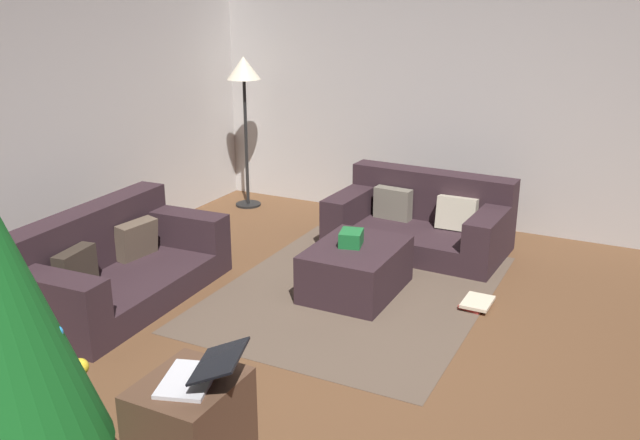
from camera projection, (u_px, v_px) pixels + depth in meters
name	position (u px, v px, depth m)	size (l,w,h in m)	color
ground_plane	(375.00, 368.00, 4.38)	(6.40, 6.40, 0.00)	brown
rear_partition	(5.00, 126.00, 5.31)	(6.40, 0.12, 2.60)	#BCB7B2
corner_partition	(502.00, 99.00, 6.63)	(0.12, 6.40, 2.60)	#B5B0AB
couch_left	(112.00, 266.00, 5.32)	(1.78, 0.97, 0.69)	#2D1E23
couch_right	(422.00, 220.00, 6.40)	(0.98, 1.62, 0.68)	#2D1E23
ottoman	(356.00, 269.00, 5.44)	(0.88, 0.65, 0.39)	#2D1E23
gift_box	(351.00, 238.00, 5.38)	(0.21, 0.17, 0.12)	#19662D
tv_remote	(351.00, 244.00, 5.39)	(0.05, 0.16, 0.02)	black
side_table	(191.00, 428.00, 3.35)	(0.52, 0.44, 0.52)	#4C3323
laptop	(199.00, 373.00, 3.25)	(0.44, 0.47, 0.18)	silver
book_stack	(476.00, 303.00, 5.23)	(0.29, 0.23, 0.06)	#B7332D
corner_lamp	(244.00, 80.00, 7.27)	(0.36, 0.36, 1.64)	black
area_rug	(356.00, 291.00, 5.50)	(2.60, 2.00, 0.01)	brown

